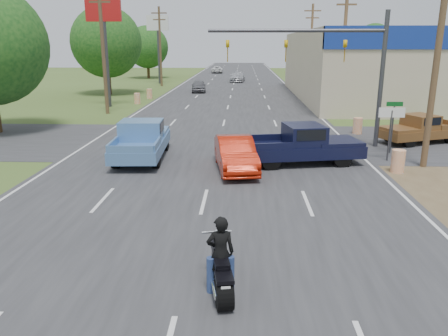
{
  "coord_description": "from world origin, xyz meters",
  "views": [
    {
      "loc": [
        1.33,
        -6.36,
        5.31
      ],
      "look_at": [
        0.71,
        7.8,
        1.3
      ],
      "focal_mm": 35.0,
      "sensor_mm": 36.0,
      "label": 1
    }
  ],
  "objects_px": {
    "distant_car_grey": "(199,86)",
    "blue_pickup": "(142,139)",
    "brown_pickup": "(419,129)",
    "distant_car_silver": "(238,77)",
    "red_convertible": "(235,154)",
    "navy_pickup": "(304,144)",
    "rider": "(220,257)",
    "distant_car_white": "(217,70)",
    "motorcycle": "(221,273)"
  },
  "relations": [
    {
      "from": "red_convertible",
      "to": "distant_car_grey",
      "type": "height_order",
      "value": "red_convertible"
    },
    {
      "from": "brown_pickup",
      "to": "distant_car_white",
      "type": "height_order",
      "value": "brown_pickup"
    },
    {
      "from": "motorcycle",
      "to": "rider",
      "type": "height_order",
      "value": "rider"
    },
    {
      "from": "blue_pickup",
      "to": "distant_car_white",
      "type": "relative_size",
      "value": 1.22
    },
    {
      "from": "motorcycle",
      "to": "distant_car_grey",
      "type": "bearing_deg",
      "value": 86.53
    },
    {
      "from": "distant_car_grey",
      "to": "distant_car_silver",
      "type": "relative_size",
      "value": 0.79
    },
    {
      "from": "navy_pickup",
      "to": "distant_car_grey",
      "type": "distance_m",
      "value": 32.35
    },
    {
      "from": "brown_pickup",
      "to": "distant_car_silver",
      "type": "height_order",
      "value": "brown_pickup"
    },
    {
      "from": "blue_pickup",
      "to": "navy_pickup",
      "type": "bearing_deg",
      "value": -8.18
    },
    {
      "from": "red_convertible",
      "to": "blue_pickup",
      "type": "relative_size",
      "value": 0.77
    },
    {
      "from": "distant_car_white",
      "to": "red_convertible",
      "type": "bearing_deg",
      "value": 89.35
    },
    {
      "from": "distant_car_grey",
      "to": "rider",
      "type": "bearing_deg",
      "value": -89.1
    },
    {
      "from": "rider",
      "to": "distant_car_grey",
      "type": "height_order",
      "value": "rider"
    },
    {
      "from": "red_convertible",
      "to": "rider",
      "type": "distance_m",
      "value": 9.83
    },
    {
      "from": "blue_pickup",
      "to": "distant_car_silver",
      "type": "bearing_deg",
      "value": 81.87
    },
    {
      "from": "brown_pickup",
      "to": "distant_car_white",
      "type": "relative_size",
      "value": 1.1
    },
    {
      "from": "red_convertible",
      "to": "blue_pickup",
      "type": "height_order",
      "value": "blue_pickup"
    },
    {
      "from": "red_convertible",
      "to": "motorcycle",
      "type": "relative_size",
      "value": 1.94
    },
    {
      "from": "red_convertible",
      "to": "rider",
      "type": "relative_size",
      "value": 2.57
    },
    {
      "from": "brown_pickup",
      "to": "red_convertible",
      "type": "bearing_deg",
      "value": 98.26
    },
    {
      "from": "motorcycle",
      "to": "distant_car_silver",
      "type": "bearing_deg",
      "value": 80.61
    },
    {
      "from": "rider",
      "to": "distant_car_silver",
      "type": "xyz_separation_m",
      "value": [
        -0.4,
        57.22,
        -0.11
      ]
    },
    {
      "from": "red_convertible",
      "to": "brown_pickup",
      "type": "distance_m",
      "value": 11.81
    },
    {
      "from": "rider",
      "to": "distant_car_silver",
      "type": "distance_m",
      "value": 57.22
    },
    {
      "from": "motorcycle",
      "to": "distant_car_white",
      "type": "height_order",
      "value": "distant_car_white"
    },
    {
      "from": "rider",
      "to": "navy_pickup",
      "type": "relative_size",
      "value": 0.3
    },
    {
      "from": "red_convertible",
      "to": "distant_car_white",
      "type": "distance_m",
      "value": 68.35
    },
    {
      "from": "motorcycle",
      "to": "blue_pickup",
      "type": "relative_size",
      "value": 0.4
    },
    {
      "from": "navy_pickup",
      "to": "distant_car_white",
      "type": "distance_m",
      "value": 67.38
    },
    {
      "from": "brown_pickup",
      "to": "distant_car_silver",
      "type": "xyz_separation_m",
      "value": [
        -10.71,
        41.37,
        -0.07
      ]
    },
    {
      "from": "blue_pickup",
      "to": "brown_pickup",
      "type": "height_order",
      "value": "blue_pickup"
    },
    {
      "from": "motorcycle",
      "to": "navy_pickup",
      "type": "bearing_deg",
      "value": 63.88
    },
    {
      "from": "motorcycle",
      "to": "distant_car_grey",
      "type": "xyz_separation_m",
      "value": [
        -4.72,
        42.52,
        0.17
      ]
    },
    {
      "from": "rider",
      "to": "blue_pickup",
      "type": "xyz_separation_m",
      "value": [
        -4.39,
        11.79,
        0.08
      ]
    },
    {
      "from": "distant_car_grey",
      "to": "blue_pickup",
      "type": "bearing_deg",
      "value": -94.84
    },
    {
      "from": "red_convertible",
      "to": "rider",
      "type": "xyz_separation_m",
      "value": [
        -0.15,
        -9.83,
        0.13
      ]
    },
    {
      "from": "distant_car_white",
      "to": "brown_pickup",
      "type": "bearing_deg",
      "value": 98.85
    },
    {
      "from": "rider",
      "to": "navy_pickup",
      "type": "height_order",
      "value": "navy_pickup"
    },
    {
      "from": "rider",
      "to": "distant_car_white",
      "type": "bearing_deg",
      "value": -96.36
    },
    {
      "from": "rider",
      "to": "distant_car_silver",
      "type": "bearing_deg",
      "value": -99.4
    },
    {
      "from": "brown_pickup",
      "to": "distant_car_silver",
      "type": "relative_size",
      "value": 1.01
    },
    {
      "from": "distant_car_grey",
      "to": "distant_car_silver",
      "type": "height_order",
      "value": "distant_car_silver"
    },
    {
      "from": "rider",
      "to": "distant_car_white",
      "type": "height_order",
      "value": "rider"
    },
    {
      "from": "motorcycle",
      "to": "blue_pickup",
      "type": "bearing_deg",
      "value": 100.58
    },
    {
      "from": "motorcycle",
      "to": "distant_car_grey",
      "type": "distance_m",
      "value": 42.78
    },
    {
      "from": "blue_pickup",
      "to": "distant_car_silver",
      "type": "xyz_separation_m",
      "value": [
        3.99,
        45.43,
        -0.19
      ]
    },
    {
      "from": "distant_car_silver",
      "to": "motorcycle",
      "type": "bearing_deg",
      "value": -85.91
    },
    {
      "from": "blue_pickup",
      "to": "distant_car_white",
      "type": "distance_m",
      "value": 66.22
    },
    {
      "from": "distant_car_white",
      "to": "navy_pickup",
      "type": "bearing_deg",
      "value": 92.08
    },
    {
      "from": "blue_pickup",
      "to": "distant_car_grey",
      "type": "bearing_deg",
      "value": 87.48
    }
  ]
}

